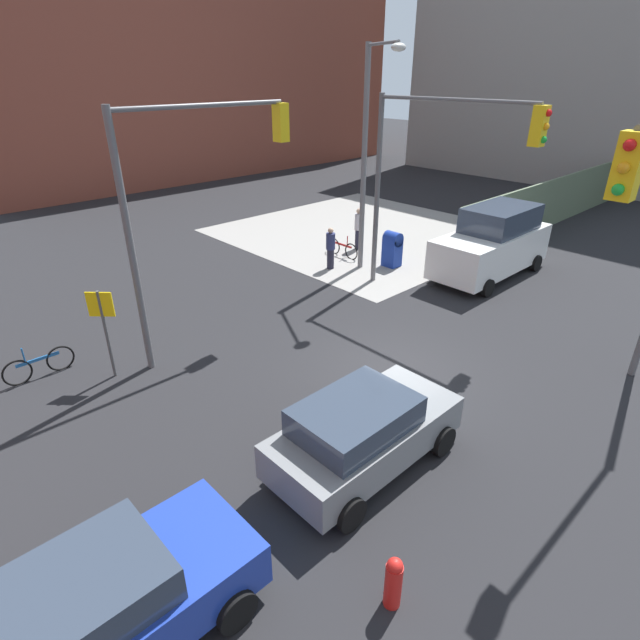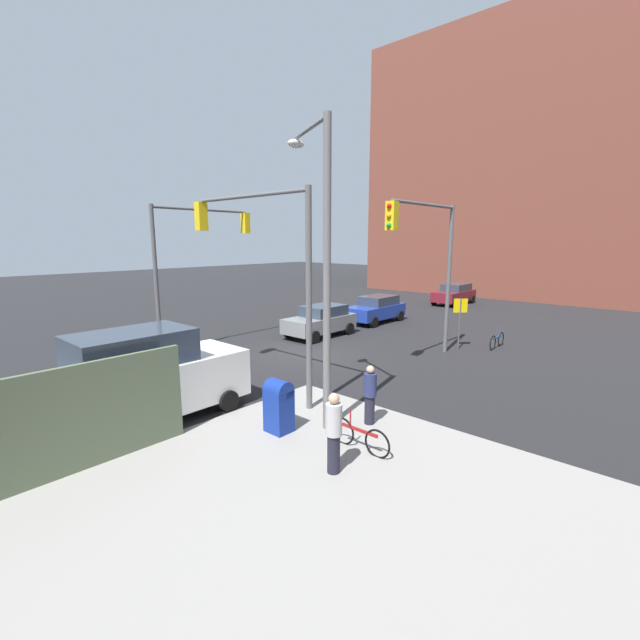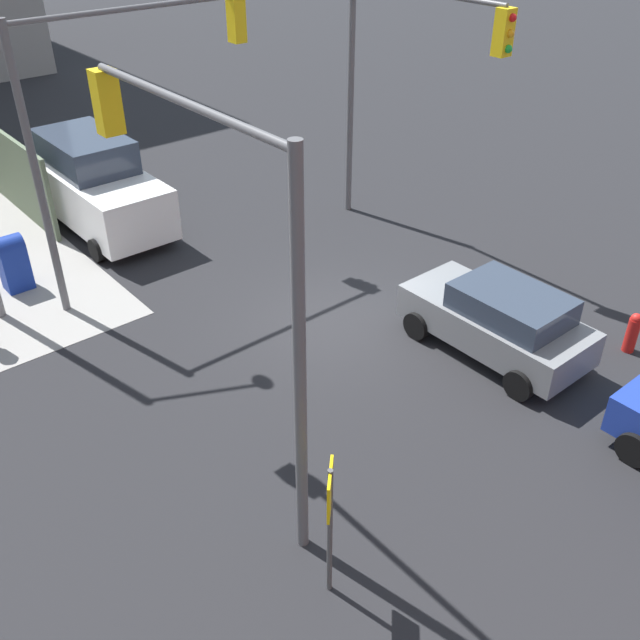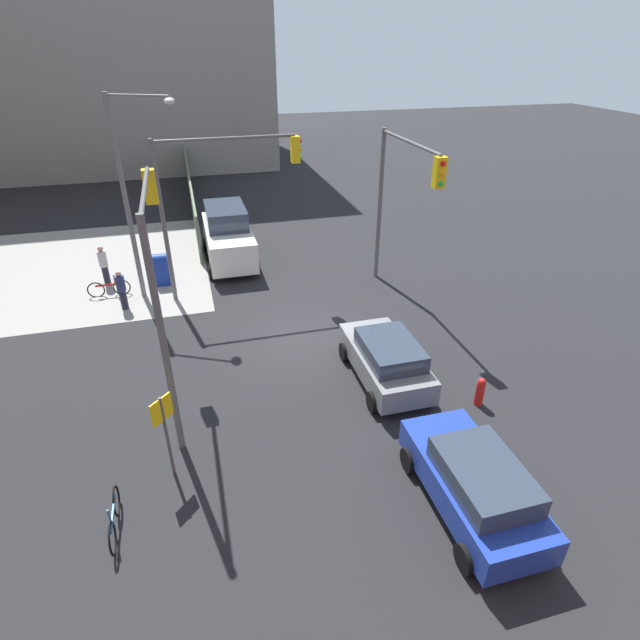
% 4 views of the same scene
% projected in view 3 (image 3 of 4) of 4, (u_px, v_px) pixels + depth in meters
% --- Properties ---
extents(ground_plane, '(120.00, 120.00, 0.00)m').
position_uv_depth(ground_plane, '(333.00, 322.00, 16.52)').
color(ground_plane, black).
extents(traffic_signal_nw_corner, '(5.11, 0.36, 6.50)m').
position_uv_depth(traffic_signal_nw_corner, '(212.00, 236.00, 9.94)').
color(traffic_signal_nw_corner, '#59595B').
rests_on(traffic_signal_nw_corner, ground).
extents(traffic_signal_se_corner, '(5.26, 0.36, 6.50)m').
position_uv_depth(traffic_signal_se_corner, '(404.00, 66.00, 18.03)').
color(traffic_signal_se_corner, '#59595B').
rests_on(traffic_signal_se_corner, ground).
extents(traffic_signal_ne_corner, '(0.36, 5.68, 6.50)m').
position_uv_depth(traffic_signal_ne_corner, '(121.00, 96.00, 15.63)').
color(traffic_signal_ne_corner, '#59595B').
rests_on(traffic_signal_ne_corner, ground).
extents(warning_sign_two_way, '(0.48, 0.48, 2.40)m').
position_uv_depth(warning_sign_two_way, '(330.00, 511.00, 9.61)').
color(warning_sign_two_way, '#4C4C4C').
rests_on(warning_sign_two_way, ground).
extents(mailbox_blue, '(0.56, 0.64, 1.43)m').
position_uv_depth(mailbox_blue, '(13.00, 261.00, 17.40)').
color(mailbox_blue, navy).
rests_on(mailbox_blue, ground).
extents(fire_hydrant, '(0.26, 0.26, 0.94)m').
position_uv_depth(fire_hydrant, '(633.00, 332.00, 15.30)').
color(fire_hydrant, red).
rests_on(fire_hydrant, ground).
extents(hatchback_gray, '(4.07, 2.02, 1.62)m').
position_uv_depth(hatchback_gray, '(499.00, 319.00, 15.06)').
color(hatchback_gray, slate).
rests_on(hatchback_gray, ground).
extents(van_white_delivery, '(5.40, 2.32, 2.62)m').
position_uv_depth(van_white_delivery, '(96.00, 185.00, 20.13)').
color(van_white_delivery, white).
rests_on(van_white_delivery, ground).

